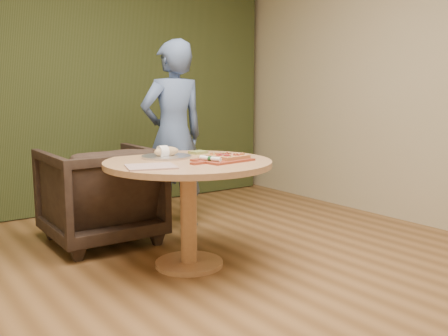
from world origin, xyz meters
TOP-DOWN VIEW (x-y plane):
  - room_shell at (0.00, 0.00)m, footprint 5.04×6.04m
  - curtain at (0.00, 2.90)m, footprint 4.80×0.14m
  - pedestal_table at (0.19, 0.83)m, footprint 1.15×1.15m
  - pizza_paddle at (0.36, 0.67)m, footprint 0.46×0.32m
  - flatbread_pizza at (0.42, 0.69)m, footprint 0.25×0.25m
  - cutlery_roll at (0.25, 0.65)m, footprint 0.08×0.20m
  - newspaper at (-0.16, 0.71)m, footprint 0.36×0.33m
  - serving_tray at (0.14, 1.04)m, footprint 0.36×0.36m
  - bread_roll at (0.13, 1.04)m, footprint 0.19×0.09m
  - green_packet at (0.45, 1.10)m, footprint 0.13×0.12m
  - armchair at (-0.09, 1.73)m, footprint 0.85×0.80m
  - person_standing at (0.62, 1.76)m, footprint 0.62×0.42m

SIDE VIEW (x-z plane):
  - armchair at x=-0.09m, z-range 0.00..0.86m
  - pedestal_table at x=0.19m, z-range 0.23..0.98m
  - newspaper at x=-0.16m, z-range 0.75..0.76m
  - serving_tray at x=0.14m, z-range 0.75..0.77m
  - pizza_paddle at x=0.36m, z-range 0.75..0.77m
  - green_packet at x=0.45m, z-range 0.75..0.77m
  - flatbread_pizza at x=0.42m, z-range 0.76..0.80m
  - cutlery_roll at x=0.25m, z-range 0.76..0.80m
  - bread_roll at x=0.13m, z-range 0.75..0.84m
  - person_standing at x=0.62m, z-range 0.00..1.66m
  - room_shell at x=0.00m, z-range -0.02..2.82m
  - curtain at x=0.00m, z-range 0.01..2.79m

